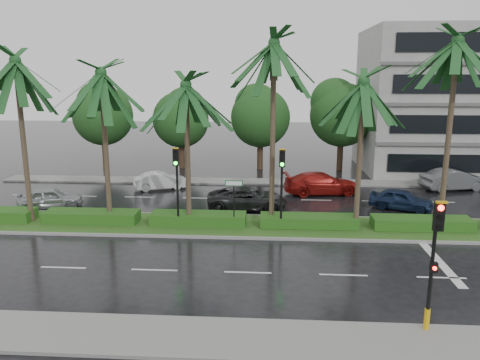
# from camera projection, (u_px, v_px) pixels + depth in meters

# --- Properties ---
(ground) EXTENTS (120.00, 120.00, 0.00)m
(ground) POSITION_uv_depth(u_px,v_px,m) (252.00, 233.00, 24.61)
(ground) COLOR black
(ground) RESTS_ON ground
(near_sidewalk) EXTENTS (40.00, 2.40, 0.12)m
(near_sidewalk) POSITION_uv_depth(u_px,v_px,m) (240.00, 339.00, 14.66)
(near_sidewalk) COLOR gray
(near_sidewalk) RESTS_ON ground
(far_sidewalk) EXTENTS (40.00, 2.00, 0.12)m
(far_sidewalk) POSITION_uv_depth(u_px,v_px,m) (258.00, 182.00, 36.28)
(far_sidewalk) COLOR gray
(far_sidewalk) RESTS_ON ground
(median) EXTENTS (36.00, 4.00, 0.15)m
(median) POSITION_uv_depth(u_px,v_px,m) (253.00, 226.00, 25.56)
(median) COLOR gray
(median) RESTS_ON ground
(hedge) EXTENTS (35.20, 1.40, 0.60)m
(hedge) POSITION_uv_depth(u_px,v_px,m) (253.00, 220.00, 25.48)
(hedge) COLOR #1E4D16
(hedge) RESTS_ON median
(lane_markings) EXTENTS (34.00, 13.06, 0.01)m
(lane_markings) POSITION_uv_depth(u_px,v_px,m) (311.00, 237.00, 24.00)
(lane_markings) COLOR silver
(lane_markings) RESTS_ON ground
(palm_row) EXTENTS (26.30, 4.20, 10.49)m
(palm_row) POSITION_uv_depth(u_px,v_px,m) (230.00, 77.00, 23.91)
(palm_row) COLOR #463728
(palm_row) RESTS_ON median
(signal_near) EXTENTS (0.34, 0.45, 4.36)m
(signal_near) POSITION_uv_depth(u_px,v_px,m) (434.00, 261.00, 14.54)
(signal_near) COLOR black
(signal_near) RESTS_ON near_sidewalk
(signal_median_left) EXTENTS (0.34, 0.42, 4.36)m
(signal_median_left) POSITION_uv_depth(u_px,v_px,m) (177.00, 176.00, 24.49)
(signal_median_left) COLOR black
(signal_median_left) RESTS_ON median
(signal_median_right) EXTENTS (0.34, 0.42, 4.36)m
(signal_median_right) POSITION_uv_depth(u_px,v_px,m) (282.00, 177.00, 24.14)
(signal_median_right) COLOR black
(signal_median_right) RESTS_ON median
(street_sign) EXTENTS (0.95, 0.09, 2.60)m
(street_sign) POSITION_uv_depth(u_px,v_px,m) (234.00, 192.00, 24.67)
(street_sign) COLOR black
(street_sign) RESTS_ON median
(bg_trees) EXTENTS (33.37, 5.50, 7.94)m
(bg_trees) POSITION_uv_depth(u_px,v_px,m) (268.00, 113.00, 40.61)
(bg_trees) COLOR #322516
(bg_trees) RESTS_ON ground
(building) EXTENTS (16.00, 10.00, 12.00)m
(building) POSITION_uv_depth(u_px,v_px,m) (460.00, 101.00, 39.74)
(building) COLOR gray
(building) RESTS_ON ground
(car_silver) EXTENTS (2.92, 4.20, 1.33)m
(car_silver) POSITION_uv_depth(u_px,v_px,m) (50.00, 198.00, 29.16)
(car_silver) COLOR #9C9FA3
(car_silver) RESTS_ON ground
(car_white) EXTENTS (2.63, 4.06, 1.26)m
(car_white) POSITION_uv_depth(u_px,v_px,m) (161.00, 181.00, 34.04)
(car_white) COLOR silver
(car_white) RESTS_ON ground
(car_darkgrey) EXTENTS (2.48, 5.02, 1.37)m
(car_darkgrey) POSITION_uv_depth(u_px,v_px,m) (247.00, 199.00, 28.90)
(car_darkgrey) COLOR #232326
(car_darkgrey) RESTS_ON ground
(car_red) EXTENTS (2.92, 5.52, 1.52)m
(car_red) POSITION_uv_depth(u_px,v_px,m) (321.00, 183.00, 32.64)
(car_red) COLOR maroon
(car_red) RESTS_ON ground
(car_blue) EXTENTS (2.92, 4.07, 1.29)m
(car_blue) POSITION_uv_depth(u_px,v_px,m) (401.00, 199.00, 28.85)
(car_blue) COLOR #172647
(car_blue) RESTS_ON ground
(car_grey) EXTENTS (2.76, 4.92, 1.54)m
(car_grey) POSITION_uv_depth(u_px,v_px,m) (454.00, 180.00, 33.77)
(car_grey) COLOR #515356
(car_grey) RESTS_ON ground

